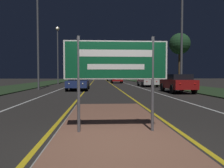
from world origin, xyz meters
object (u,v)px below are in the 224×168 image
Objects in this scene: car_receding_0 at (178,83)px; highway_sign at (116,64)px; car_receding_1 at (147,81)px; car_receding_2 at (117,79)px; streetlight_left_near at (38,18)px; car_approaching_1 at (82,79)px; streetlight_right_near at (182,10)px; streetlight_left_far at (58,45)px; car_approaching_0 at (78,82)px; car_receding_3 at (111,78)px.

highway_sign is at bearing -116.19° from car_receding_0.
car_receding_2 is (-2.86, 11.47, 0.02)m from car_receding_1.
streetlight_left_near is 2.29× the size of car_approaching_1.
streetlight_left_near reaches higher than car_receding_1.
streetlight_left_near is at bearing 163.56° from streetlight_right_near.
highway_sign is 0.27× the size of streetlight_left_far.
streetlight_left_near is at bearing -118.57° from car_receding_2.
car_approaching_0 is (-8.77, 2.85, -6.01)m from streetlight_right_near.
streetlight_left_near reaches higher than car_receding_0.
car_approaching_0 is (-5.05, -17.36, -0.02)m from car_receding_2.
car_approaching_1 reaches higher than car_receding_1.
car_receding_3 is 0.90× the size of car_approaching_1.
car_receding_0 is (-0.55, -0.66, -5.95)m from streetlight_right_near.
car_receding_2 is at bearing 73.77° from car_approaching_0.
car_receding_1 is (-0.86, 8.75, -6.01)m from streetlight_right_near.
streetlight_left_far reaches higher than car_receding_2.
car_approaching_0 is at bearing -87.29° from car_approaching_1.
car_receding_0 reaches higher than car_receding_1.
streetlight_right_near is 2.36× the size of car_receding_0.
streetlight_right_near is 18.48m from car_approaching_1.
highway_sign is 45.91m from car_receding_3.
streetlight_right_near is at bearing -51.46° from streetlight_left_far.
car_receding_0 is at bearing -19.95° from streetlight_left_near.
car_approaching_1 reaches higher than car_receding_2.
car_receding_1 is 9.86m from car_approaching_0.
highway_sign is 33.05m from car_receding_2.
car_approaching_0 is at bearing 161.98° from streetlight_right_near.
car_approaching_0 is at bearing -12.81° from streetlight_left_near.
streetlight_left_near is at bearing 110.69° from highway_sign.
car_approaching_0 is at bearing -99.07° from car_receding_3.
car_receding_1 is 1.14× the size of car_receding_3.
streetlight_right_near is at bearing -57.74° from car_approaching_1.
highway_sign is 22.20m from car_receding_1.
streetlight_right_near is 33.88m from car_receding_3.
car_receding_3 is at bearing 86.84° from highway_sign.
car_receding_1 is (-0.32, 9.41, -0.06)m from car_receding_0.
car_approaching_1 is at bearing 92.71° from car_approaching_0.
car_approaching_1 is at bearing -24.26° from streetlight_left_far.
car_approaching_1 is (-5.62, -5.42, 0.02)m from car_receding_2.
streetlight_left_far is 1.93× the size of car_approaching_0.
streetlight_right_near is 11.01m from car_approaching_0.
car_receding_0 reaches higher than car_receding_2.
car_receding_1 is (5.61, 21.46, -0.95)m from highway_sign.
car_receding_2 is at bearing 61.43° from streetlight_left_near.
streetlight_left_far is at bearing 147.71° from car_receding_1.
car_approaching_1 is (-2.87, 27.50, -0.90)m from highway_sign.
streetlight_left_near is 1.07× the size of streetlight_right_near.
car_receding_2 is at bearing -89.02° from car_receding_3.
car_receding_3 is (-3.94, 33.12, -5.94)m from streetlight_right_near.
car_receding_3 is at bearing 96.78° from streetlight_right_near.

